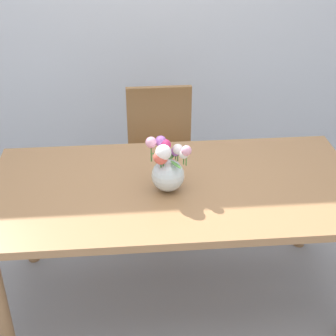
# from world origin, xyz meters

# --- Properties ---
(ground_plane) EXTENTS (12.00, 12.00, 0.00)m
(ground_plane) POSITION_xyz_m (0.00, 0.00, 0.00)
(ground_plane) COLOR #939399
(dining_table) EXTENTS (1.84, 0.91, 0.74)m
(dining_table) POSITION_xyz_m (0.00, 0.00, 0.66)
(dining_table) COLOR #9E7047
(dining_table) RESTS_ON ground_plane
(chair_far) EXTENTS (0.42, 0.42, 0.90)m
(chair_far) POSITION_xyz_m (-0.02, 0.79, 0.52)
(chair_far) COLOR olive
(chair_far) RESTS_ON ground_plane
(flower_vase) EXTENTS (0.21, 0.16, 0.27)m
(flower_vase) POSITION_xyz_m (-0.04, -0.03, 0.86)
(flower_vase) COLOR silver
(flower_vase) RESTS_ON dining_table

